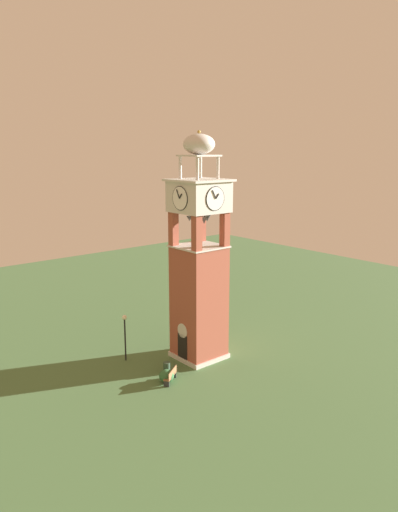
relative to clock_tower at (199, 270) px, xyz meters
name	(u,v)px	position (x,y,z in m)	size (l,w,h in m)	color
ground	(199,357)	(0.00, 0.00, -6.93)	(80.00, 80.00, 0.00)	#476B3D
clock_tower	(199,270)	(0.00, 0.00, 0.00)	(3.84, 3.84, 17.14)	#9E4C38
park_bench	(171,376)	(1.97, -4.23, -6.45)	(1.25, 1.58, 0.95)	brown
lamp_post	(125,329)	(-3.14, -4.70, -4.40)	(0.36, 0.36, 3.63)	black
trash_bin	(167,367)	(0.62, -3.57, -6.53)	(0.52, 0.52, 0.80)	#38513D
shrub_near_entry	(167,376)	(1.76, -4.45, -6.48)	(1.04, 1.04, 0.90)	#336638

